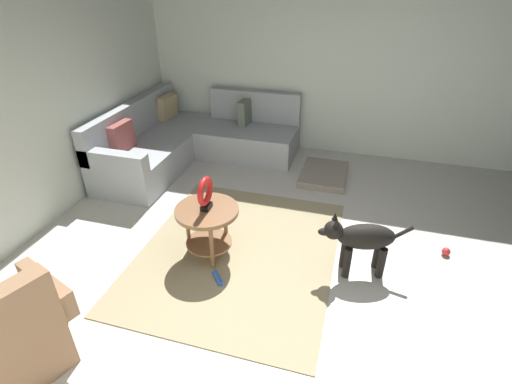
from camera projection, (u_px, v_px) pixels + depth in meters
The scene contains 12 objects.
ground_plane at pixel (304, 279), 3.60m from camera, with size 6.00×6.00×0.10m, color beige.
wall_back at pixel (3, 107), 3.59m from camera, with size 6.00×0.12×2.70m, color silver.
wall_right at pixel (347, 61), 5.32m from camera, with size 0.12×6.00×2.70m, color silver.
area_rug at pixel (238, 252), 3.86m from camera, with size 2.30×1.90×0.01m, color tan.
sectional_couch at pixel (192, 141), 5.55m from camera, with size 2.20×2.25×0.88m.
armchair at pixel (7, 342), 2.56m from camera, with size 0.96×0.84×0.88m.
side_table at pixel (207, 220), 3.63m from camera, with size 0.60×0.60×0.54m.
torus_sculpture at pixel (205, 193), 3.48m from camera, with size 0.28×0.08×0.33m.
dog_bed_mat at pixel (324, 174), 5.21m from camera, with size 0.80×0.60×0.09m, color gray.
dog at pixel (361, 239), 3.44m from camera, with size 0.35×0.83×0.63m.
dog_toy_ball at pixel (446, 252), 3.81m from camera, with size 0.08×0.08×0.08m, color red.
dog_toy_rope at pixel (218, 278), 3.51m from camera, with size 0.05×0.05×0.18m, color blue.
Camera 1 is at (-2.70, -0.31, 2.49)m, focal length 26.91 mm.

